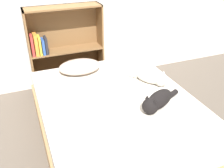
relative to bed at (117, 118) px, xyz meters
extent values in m
plane|color=brown|center=(0.00, 0.00, -0.22)|extent=(8.00, 8.00, 0.00)
cube|color=#99754C|center=(0.00, 0.00, -0.09)|extent=(1.48, 1.89, 0.26)
cube|color=beige|center=(0.00, 0.00, 0.13)|extent=(1.44, 1.83, 0.18)
ellipsoid|color=#B29E8E|center=(-0.17, 0.73, 0.28)|extent=(0.49, 0.37, 0.13)
ellipsoid|color=beige|center=(0.46, 0.19, 0.28)|extent=(0.30, 0.35, 0.12)
sphere|color=beige|center=(0.53, 0.08, 0.29)|extent=(0.14, 0.14, 0.14)
cone|color=beige|center=(0.57, 0.10, 0.37)|extent=(0.04, 0.04, 0.03)
cone|color=beige|center=(0.50, 0.06, 0.37)|extent=(0.04, 0.04, 0.03)
cylinder|color=beige|center=(0.34, 0.37, 0.25)|extent=(0.12, 0.15, 0.05)
ellipsoid|color=black|center=(0.31, -0.25, 0.30)|extent=(0.37, 0.28, 0.16)
sphere|color=black|center=(0.19, -0.31, 0.30)|extent=(0.15, 0.15, 0.15)
cone|color=black|center=(0.20, -0.34, 0.37)|extent=(0.04, 0.04, 0.03)
cone|color=black|center=(0.17, -0.27, 0.37)|extent=(0.04, 0.04, 0.03)
cylinder|color=black|center=(0.52, -0.15, 0.25)|extent=(0.16, 0.11, 0.06)
cube|color=brown|center=(-0.69, 1.17, 0.34)|extent=(0.02, 0.26, 1.11)
cube|color=brown|center=(0.24, 1.17, 0.34)|extent=(0.02, 0.26, 1.11)
cube|color=brown|center=(-0.22, 1.17, -0.21)|extent=(0.94, 0.26, 0.02)
cube|color=brown|center=(-0.22, 1.17, 0.88)|extent=(0.94, 0.26, 0.02)
cube|color=brown|center=(-0.22, 1.17, 0.34)|extent=(0.90, 0.26, 0.02)
cube|color=brown|center=(-0.22, 1.29, 0.34)|extent=(0.94, 0.02, 1.11)
cube|color=#B7332D|center=(-0.65, 1.13, 0.47)|extent=(0.03, 0.16, 0.25)
cube|color=orange|center=(-0.60, 1.13, 0.48)|extent=(0.04, 0.16, 0.26)
cube|color=gold|center=(-0.56, 1.13, 0.46)|extent=(0.03, 0.16, 0.23)
cube|color=#2D519E|center=(-0.52, 1.13, 0.44)|extent=(0.03, 0.16, 0.19)
cube|color=#232328|center=(-0.48, 1.13, 0.45)|extent=(0.03, 0.16, 0.20)
camera|label=1|loc=(-0.80, -1.87, 1.55)|focal=40.00mm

